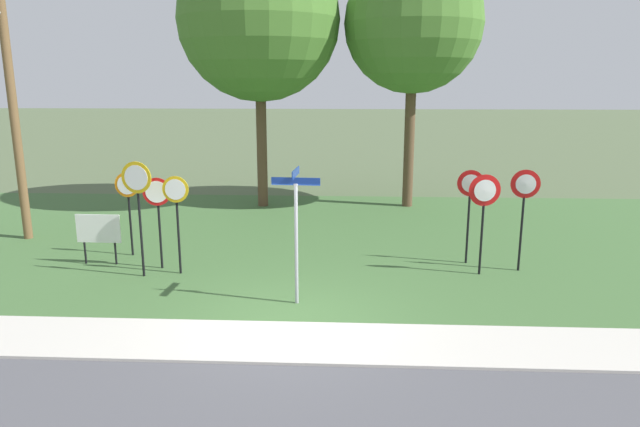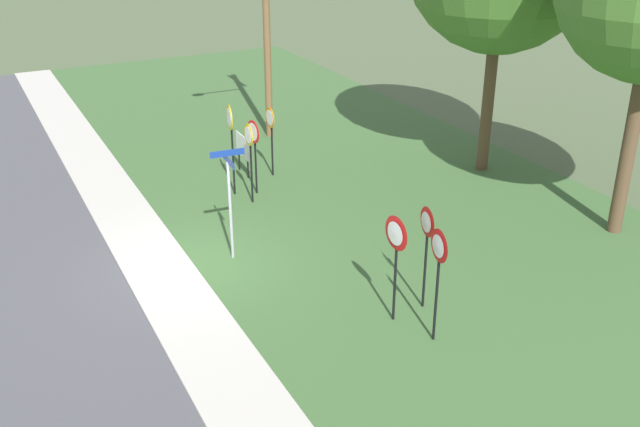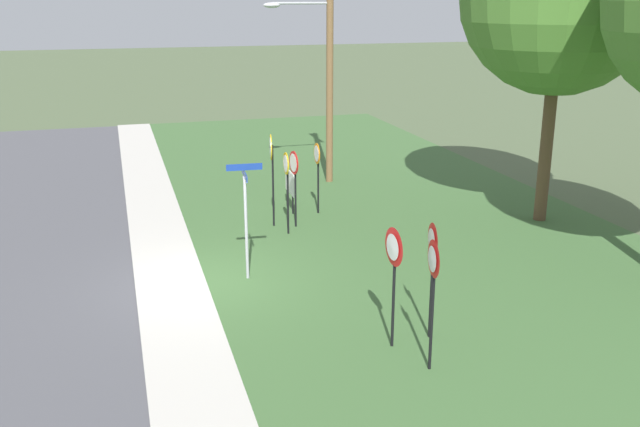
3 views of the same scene
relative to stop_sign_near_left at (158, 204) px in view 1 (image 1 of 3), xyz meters
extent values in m
plane|color=#4C5B3D|center=(3.41, -3.01, -1.63)|extent=(160.00, 160.00, 0.00)
cube|color=#BCB7AD|center=(3.41, -3.81, -1.60)|extent=(44.00, 1.60, 0.06)
cube|color=#3D6033|center=(3.41, 2.99, -1.61)|extent=(44.00, 12.00, 0.04)
cylinder|color=black|center=(0.00, 0.03, -0.62)|extent=(0.06, 0.06, 1.93)
cylinder|color=red|center=(0.00, -0.01, 0.29)|extent=(0.66, 0.09, 0.66)
cylinder|color=white|center=(0.00, -0.03, 0.29)|extent=(0.52, 0.06, 0.52)
cylinder|color=black|center=(-1.09, 1.02, -0.64)|extent=(0.06, 0.06, 1.90)
cylinder|color=orange|center=(-1.09, 0.98, 0.26)|extent=(0.62, 0.04, 0.62)
cylinder|color=white|center=(-1.09, 0.96, 0.26)|extent=(0.49, 0.02, 0.49)
cylinder|color=black|center=(-0.24, -0.57, -0.41)|extent=(0.06, 0.06, 2.37)
cylinder|color=gold|center=(-0.24, -0.61, 0.73)|extent=(0.71, 0.14, 0.72)
cylinder|color=white|center=(-0.24, -0.62, 0.73)|extent=(0.55, 0.10, 0.56)
cylinder|color=black|center=(0.56, -0.33, -0.56)|extent=(0.06, 0.06, 2.06)
cylinder|color=gold|center=(0.56, -0.37, 0.42)|extent=(0.61, 0.04, 0.61)
cylinder|color=white|center=(0.56, -0.39, 0.42)|extent=(0.47, 0.02, 0.47)
cylinder|color=black|center=(7.55, -0.04, -0.56)|extent=(0.06, 0.06, 2.07)
cone|color=red|center=(7.55, -0.08, 0.41)|extent=(0.73, 0.08, 0.73)
cone|color=white|center=(7.55, -0.10, 0.41)|extent=(0.50, 0.05, 0.50)
cylinder|color=black|center=(8.54, 0.28, -0.51)|extent=(0.06, 0.06, 2.16)
cone|color=red|center=(8.54, 0.24, 0.50)|extent=(0.66, 0.12, 0.67)
cone|color=white|center=(8.54, 0.22, 0.50)|extent=(0.45, 0.08, 0.45)
cylinder|color=black|center=(7.40, 0.80, -0.55)|extent=(0.06, 0.06, 2.07)
cone|color=red|center=(7.40, 0.76, 0.42)|extent=(0.64, 0.13, 0.64)
cone|color=white|center=(7.40, 0.74, 0.42)|extent=(0.43, 0.08, 0.44)
cylinder|color=#9EA0A8|center=(3.45, -2.03, -0.37)|extent=(0.07, 0.07, 2.44)
cylinder|color=#9EA0A8|center=(3.45, -2.03, 0.86)|extent=(0.09, 0.09, 0.03)
cube|color=navy|center=(3.45, -2.03, 0.92)|extent=(0.96, 0.08, 0.15)
cube|color=navy|center=(3.45, -2.03, 1.09)|extent=(0.07, 0.82, 0.15)
cylinder|color=brown|center=(-4.68, 2.48, 2.67)|extent=(0.24, 0.24, 8.52)
cylinder|color=black|center=(-1.99, 0.27, -1.32)|extent=(0.05, 0.05, 0.55)
cylinder|color=black|center=(-1.22, 0.26, -1.32)|extent=(0.05, 0.05, 0.55)
cube|color=white|center=(-1.60, 0.26, -0.69)|extent=(1.10, 0.05, 0.70)
cylinder|color=brown|center=(1.41, 7.15, 0.93)|extent=(0.36, 0.36, 5.03)
sphere|color=#47752D|center=(1.41, 7.15, 4.81)|extent=(5.46, 5.46, 5.46)
cylinder|color=brown|center=(6.59, 7.36, 0.96)|extent=(0.36, 0.36, 5.10)
sphere|color=#47752D|center=(6.59, 7.36, 4.68)|extent=(4.65, 4.65, 4.65)
camera|label=1|loc=(4.46, -12.98, 2.85)|focal=32.29mm
camera|label=2|loc=(18.42, -7.31, 6.77)|focal=41.13mm
camera|label=3|loc=(18.72, -4.75, 4.77)|focal=39.56mm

